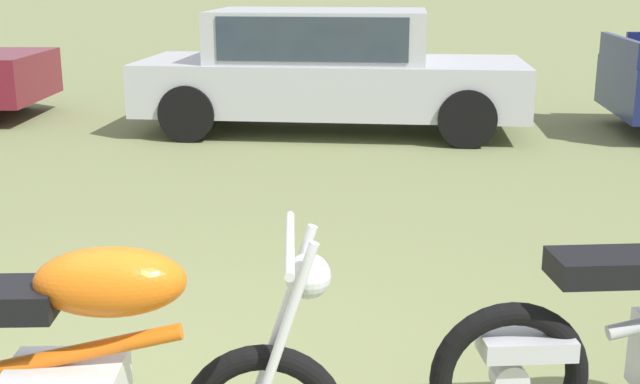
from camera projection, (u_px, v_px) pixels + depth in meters
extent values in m
cylinder|color=silver|center=(280.00, 324.00, 2.91)|extent=(0.28, 0.08, 0.75)
cylinder|color=silver|center=(279.00, 347.00, 2.74)|extent=(0.28, 0.08, 0.75)
cylinder|color=orange|center=(72.00, 354.00, 2.82)|extent=(0.78, 0.18, 0.22)
ellipsoid|color=orange|center=(110.00, 282.00, 2.75)|extent=(0.55, 0.34, 0.24)
cylinder|color=silver|center=(290.00, 243.00, 2.74)|extent=(0.13, 0.64, 0.03)
sphere|color=silver|center=(308.00, 276.00, 2.77)|extent=(0.18, 0.18, 0.16)
torus|color=black|center=(509.00, 378.00, 3.19)|extent=(0.64, 0.21, 0.64)
cylinder|color=silver|center=(509.00, 378.00, 3.19)|extent=(0.16, 0.12, 0.14)
cube|color=black|center=(629.00, 266.00, 3.10)|extent=(0.63, 0.35, 0.10)
cube|color=#B7BABF|center=(526.00, 345.00, 3.16)|extent=(0.39, 0.24, 0.08)
cylinder|color=black|center=(12.00, 86.00, 11.30)|extent=(0.66, 0.28, 0.64)
cube|color=#B2B5BA|center=(332.00, 85.00, 9.68)|extent=(4.53, 1.78, 0.60)
cube|color=#B2B5BA|center=(319.00, 36.00, 9.54)|extent=(2.50, 1.58, 0.60)
cube|color=#2D3842|center=(319.00, 34.00, 9.54)|extent=(2.13, 1.61, 0.48)
cylinder|color=black|center=(458.00, 96.00, 10.35)|extent=(0.64, 0.23, 0.64)
cylinder|color=black|center=(467.00, 118.00, 8.81)|extent=(0.64, 0.23, 0.64)
cylinder|color=black|center=(220.00, 93.00, 10.67)|extent=(0.64, 0.23, 0.64)
cylinder|color=black|center=(188.00, 113.00, 9.13)|extent=(0.64, 0.23, 0.64)
cube|color=#161E4C|center=(621.00, 49.00, 9.41)|extent=(0.11, 1.74, 0.28)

